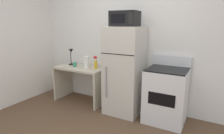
{
  "coord_description": "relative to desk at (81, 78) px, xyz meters",
  "views": [
    {
      "loc": [
        1.4,
        -1.71,
        1.63
      ],
      "look_at": [
        -0.16,
        1.1,
        0.9
      ],
      "focal_mm": 30.17,
      "sensor_mm": 36.0,
      "label": 1
    }
  ],
  "objects": [
    {
      "name": "desk_lamp",
      "position": [
        -0.31,
        0.07,
        0.47
      ],
      "size": [
        0.14,
        0.12,
        0.35
      ],
      "color": "black",
      "rests_on": "desk"
    },
    {
      "name": "refrigerator",
      "position": [
        1.03,
        -0.02,
        0.28
      ],
      "size": [
        0.63,
        0.65,
        1.59
      ],
      "color": "beige",
      "rests_on": "ground"
    },
    {
      "name": "paper_towel_roll",
      "position": [
        0.16,
        -0.01,
        0.35
      ],
      "size": [
        0.11,
        0.11,
        0.24
      ],
      "primitive_type": "cylinder",
      "color": "white",
      "rests_on": "desk"
    },
    {
      "name": "microwave",
      "position": [
        1.03,
        -0.04,
        1.2
      ],
      "size": [
        0.46,
        0.35,
        0.26
      ],
      "color": "black",
      "rests_on": "refrigerator"
    },
    {
      "name": "desk",
      "position": [
        0.0,
        0.0,
        0.0
      ],
      "size": [
        1.08,
        0.58,
        0.75
      ],
      "color": "beige",
      "rests_on": "ground"
    },
    {
      "name": "wall_back_white",
      "position": [
        1.05,
        0.36,
        0.78
      ],
      "size": [
        5.0,
        0.1,
        2.6
      ],
      "primitive_type": "cube",
      "color": "white",
      "rests_on": "ground"
    },
    {
      "name": "oven_range",
      "position": [
        1.79,
        -0.01,
        -0.05
      ],
      "size": [
        0.65,
        0.61,
        1.1
      ],
      "color": "white",
      "rests_on": "ground"
    },
    {
      "name": "coffee_mug",
      "position": [
        -0.13,
        -0.03,
        0.28
      ],
      "size": [
        0.08,
        0.08,
        0.09
      ],
      "primitive_type": "cylinder",
      "color": "#338C66",
      "rests_on": "desk"
    },
    {
      "name": "spray_bottle",
      "position": [
        0.35,
        0.04,
        0.33
      ],
      "size": [
        0.06,
        0.06,
        0.25
      ],
      "color": "yellow",
      "rests_on": "desk"
    }
  ]
}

